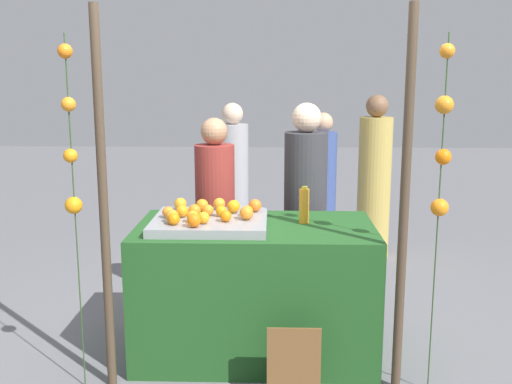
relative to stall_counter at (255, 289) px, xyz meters
name	(u,v)px	position (x,y,z in m)	size (l,w,h in m)	color
ground_plane	(255,350)	(0.00, 0.00, -0.45)	(24.00, 24.00, 0.00)	slate
stall_counter	(255,289)	(0.00, 0.00, 0.00)	(1.60, 0.90, 0.91)	#1E4C1E
orange_tray	(210,222)	(-0.30, -0.04, 0.48)	(0.76, 0.66, 0.06)	gray
orange_0	(246,213)	(-0.06, -0.09, 0.56)	(0.09, 0.09, 0.09)	orange
orange_1	(255,205)	(-0.01, 0.15, 0.56)	(0.09, 0.09, 0.09)	orange
orange_2	(193,217)	(-0.40, -0.17, 0.55)	(0.08, 0.08, 0.08)	orange
orange_3	(248,211)	(-0.05, 0.01, 0.55)	(0.08, 0.08, 0.08)	orange
orange_4	(226,216)	(-0.19, -0.14, 0.55)	(0.08, 0.08, 0.08)	orange
orange_5	(172,216)	(-0.53, -0.17, 0.56)	(0.08, 0.08, 0.08)	orange
orange_6	(203,218)	(-0.33, -0.20, 0.55)	(0.08, 0.08, 0.08)	orange
orange_7	(202,205)	(-0.38, 0.15, 0.56)	(0.09, 0.09, 0.09)	orange
orange_8	(208,210)	(-0.32, 0.02, 0.55)	(0.08, 0.08, 0.08)	orange
orange_9	(221,211)	(-0.23, 0.00, 0.55)	(0.07, 0.07, 0.07)	orange
orange_10	(219,204)	(-0.26, 0.21, 0.56)	(0.08, 0.08, 0.08)	orange
orange_11	(234,206)	(-0.15, 0.11, 0.56)	(0.09, 0.09, 0.09)	orange
orange_12	(195,210)	(-0.41, 0.00, 0.56)	(0.08, 0.08, 0.08)	orange
orange_13	(194,220)	(-0.37, -0.29, 0.56)	(0.09, 0.09, 0.09)	orange
orange_14	(180,204)	(-0.53, 0.19, 0.56)	(0.09, 0.09, 0.09)	orange
orange_15	(174,219)	(-0.51, -0.24, 0.55)	(0.08, 0.08, 0.08)	orange
orange_16	(182,211)	(-0.49, -0.03, 0.55)	(0.08, 0.08, 0.08)	orange
orange_17	(168,212)	(-0.58, -0.05, 0.55)	(0.08, 0.08, 0.08)	orange
juice_bottle	(304,206)	(0.33, 0.08, 0.58)	(0.07, 0.07, 0.25)	orange
chalkboard_sign	(294,367)	(0.24, -0.67, -0.22)	(0.31, 0.03, 0.49)	brown
vendor_left	(215,223)	(-0.35, 0.76, 0.28)	(0.32, 0.32, 1.58)	maroon
vendor_right	(305,217)	(0.37, 0.75, 0.33)	(0.34, 0.34, 1.69)	#333338
crowd_person_0	(374,183)	(1.18, 2.28, 0.34)	(0.34, 0.34, 1.71)	tan
crowd_person_1	(322,189)	(0.64, 2.37, 0.25)	(0.30, 0.30, 1.52)	#384C8C
crowd_person_2	(233,186)	(-0.31, 2.25, 0.30)	(0.33, 0.33, 1.62)	#99999E
canopy_post_left	(104,205)	(-0.88, -0.49, 0.70)	(0.06, 0.06, 2.30)	#473828
canopy_post_right	(404,207)	(0.88, -0.49, 0.70)	(0.06, 0.06, 2.30)	#473828
garland_strand_left	(70,147)	(-1.05, -0.52, 1.04)	(0.10, 0.10, 2.13)	#2D4C23
garland_strand_right	(443,142)	(1.08, -0.51, 1.08)	(0.11, 0.11, 2.13)	#2D4C23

